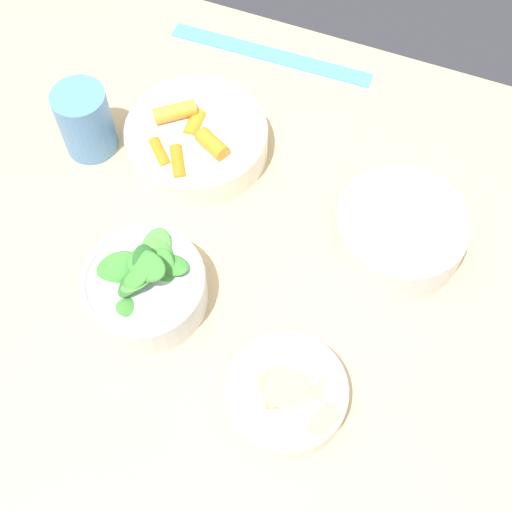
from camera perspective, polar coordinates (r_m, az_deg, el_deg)
ground_plane at (r=1.61m, az=2.04°, el=-14.57°), size 10.00×10.00×0.00m
dining_table at (r=1.00m, az=3.18°, el=-5.65°), size 1.28×0.88×0.74m
bowl_carrots at (r=1.00m, az=-4.80°, el=9.35°), size 0.20×0.20×0.07m
bowl_greens at (r=0.88m, az=-8.89°, el=-2.36°), size 0.15×0.15×0.10m
bowl_beans_hotdog at (r=0.93m, az=11.44°, el=1.86°), size 0.17×0.17×0.07m
bowl_cookies at (r=0.83m, az=2.43°, el=-10.91°), size 0.14×0.14×0.05m
ruler at (r=1.14m, az=1.16°, el=15.81°), size 0.32×0.04×0.00m
cup at (r=1.02m, az=-13.50°, el=10.45°), size 0.07×0.07×0.10m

